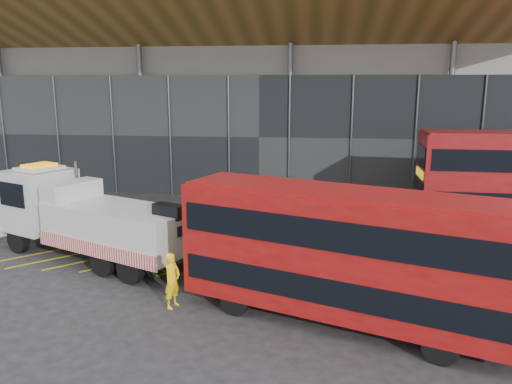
# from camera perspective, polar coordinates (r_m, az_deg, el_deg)

# --- Properties ---
(ground_plane) EXTENTS (120.00, 120.00, 0.00)m
(ground_plane) POSITION_cam_1_polar(r_m,az_deg,el_deg) (23.34, -7.83, -6.35)
(ground_plane) COLOR #252527
(road_markings) EXTENTS (24.76, 7.16, 0.01)m
(road_markings) POSITION_cam_1_polar(r_m,az_deg,el_deg) (22.68, 2.06, -6.78)
(road_markings) COLOR gold
(road_markings) RESTS_ON ground_plane
(construction_building) EXTENTS (55.00, 23.97, 18.00)m
(construction_building) POSITION_cam_1_polar(r_m,az_deg,el_deg) (40.01, 1.44, 14.40)
(construction_building) COLOR gray
(construction_building) RESTS_ON ground_plane
(recovery_truck) EXTENTS (10.98, 6.47, 3.97)m
(recovery_truck) POSITION_cam_1_polar(r_m,az_deg,el_deg) (22.45, -18.80, -2.75)
(recovery_truck) COLOR black
(recovery_truck) RESTS_ON ground_plane
(bus_towed) EXTENTS (10.61, 5.98, 4.26)m
(bus_towed) POSITION_cam_1_polar(r_m,az_deg,el_deg) (15.56, 10.19, -6.70)
(bus_towed) COLOR maroon
(bus_towed) RESTS_ON ground_plane
(worker) EXTENTS (0.66, 0.81, 1.90)m
(worker) POSITION_cam_1_polar(r_m,az_deg,el_deg) (17.15, -9.55, -9.91)
(worker) COLOR yellow
(worker) RESTS_ON ground_plane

